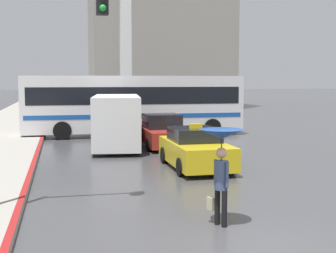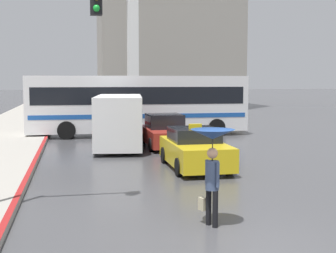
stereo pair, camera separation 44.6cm
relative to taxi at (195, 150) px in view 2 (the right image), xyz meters
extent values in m
plane|color=#424244|center=(-1.10, -7.70, -0.66)|extent=(300.00, 300.00, 0.00)
cube|color=gold|center=(0.00, -0.04, -0.11)|extent=(1.80, 4.05, 0.78)
cube|color=black|center=(0.00, 0.16, 0.52)|extent=(1.58, 1.82, 0.47)
cylinder|color=black|center=(0.85, -1.29, -0.36)|extent=(0.20, 0.60, 0.60)
cylinder|color=black|center=(-0.86, -1.29, -0.36)|extent=(0.20, 0.60, 0.60)
cylinder|color=black|center=(0.85, 1.22, -0.36)|extent=(0.20, 0.60, 0.60)
cylinder|color=black|center=(-0.85, 1.22, -0.36)|extent=(0.20, 0.60, 0.60)
cube|color=yellow|center=(0.00, -0.04, 0.83)|extent=(0.44, 0.16, 0.16)
cube|color=#A52D23|center=(-0.02, 5.37, -0.14)|extent=(1.80, 4.10, 0.71)
cube|color=black|center=(-0.02, 5.58, 0.53)|extent=(1.58, 1.85, 0.65)
cylinder|color=black|center=(0.84, 4.10, -0.36)|extent=(0.20, 0.60, 0.60)
cylinder|color=black|center=(-0.87, 4.10, -0.36)|extent=(0.20, 0.60, 0.60)
cylinder|color=black|center=(0.84, 6.65, -0.36)|extent=(0.20, 0.60, 0.60)
cylinder|color=black|center=(-0.87, 6.65, -0.36)|extent=(0.20, 0.60, 0.60)
cube|color=white|center=(-2.14, 5.47, 0.62)|extent=(2.66, 5.71, 2.23)
cube|color=black|center=(-2.14, 5.47, 1.02)|extent=(2.62, 5.28, 0.58)
cube|color=red|center=(-2.14, 5.47, 0.35)|extent=(2.65, 5.49, 0.14)
cylinder|color=black|center=(-1.40, 3.71, -0.35)|extent=(0.28, 0.65, 0.63)
cylinder|color=black|center=(-3.29, 3.94, -0.35)|extent=(0.28, 0.65, 0.63)
cylinder|color=black|center=(-1.00, 6.99, -0.35)|extent=(0.28, 0.65, 0.63)
cylinder|color=black|center=(-2.89, 7.22, -0.35)|extent=(0.28, 0.65, 0.63)
cube|color=silver|center=(-0.62, 10.33, 1.14)|extent=(12.17, 2.60, 3.07)
cube|color=black|center=(-0.62, 10.33, 1.61)|extent=(11.56, 2.61, 0.93)
cube|color=#194C9E|center=(-0.62, 10.33, 0.51)|extent=(11.80, 2.62, 0.24)
cylinder|color=black|center=(3.65, 11.49, -0.18)|extent=(0.96, 0.29, 0.96)
cylinder|color=black|center=(3.63, 9.09, -0.18)|extent=(0.96, 0.29, 0.96)
cylinder|color=black|center=(-4.55, 11.56, -0.18)|extent=(0.96, 0.29, 0.96)
cylinder|color=black|center=(-4.57, 9.16, -0.18)|extent=(0.96, 0.29, 0.96)
cylinder|color=black|center=(-1.28, -6.59, -0.27)|extent=(0.16, 0.16, 0.78)
cylinder|color=black|center=(-1.36, -6.39, -0.27)|extent=(0.16, 0.16, 0.78)
cylinder|color=#3D4C6B|center=(-1.32, -6.49, 0.43)|extent=(0.37, 0.37, 0.62)
sphere|color=tan|center=(-1.32, -6.49, 0.91)|extent=(0.23, 0.23, 0.23)
cylinder|color=#3D4C6B|center=(-1.25, -6.66, 0.48)|extent=(0.09, 0.09, 0.53)
cylinder|color=#3D4C6B|center=(-1.39, -6.33, 0.48)|extent=(0.09, 0.09, 0.53)
cone|color=navy|center=(-1.32, -6.49, 1.31)|extent=(0.93, 0.93, 0.21)
cylinder|color=black|center=(-1.32, -6.49, 0.98)|extent=(0.02, 0.02, 0.66)
cube|color=#BFB28C|center=(-1.47, -6.27, -0.23)|extent=(0.16, 0.20, 0.28)
sphere|color=green|center=(-3.59, -4.52, 4.12)|extent=(0.16, 0.16, 0.16)
cube|color=white|center=(0.87, 24.40, 6.88)|extent=(0.90, 0.90, 15.09)
camera|label=1|loc=(-4.58, -15.72, 2.43)|focal=50.00mm
camera|label=2|loc=(-4.14, -15.82, 2.43)|focal=50.00mm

